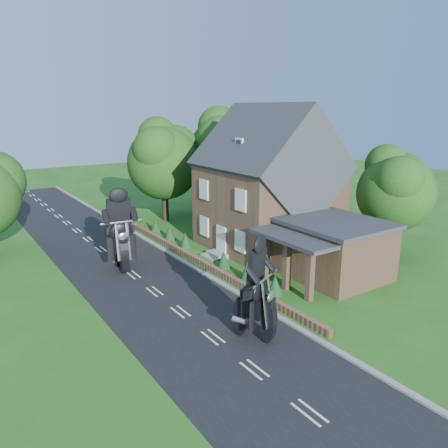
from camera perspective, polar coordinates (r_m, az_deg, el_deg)
ground at (r=22.37m, az=-5.70°, el=-11.37°), size 120.00×120.00×0.00m
road at (r=22.36m, az=-5.70°, el=-11.34°), size 7.00×80.00×0.02m
kerb at (r=24.10m, az=2.04°, el=-9.13°), size 0.30×80.00×0.12m
garden_wall at (r=28.24m, az=-2.88°, el=-5.12°), size 0.30×22.00×0.40m
house at (r=31.44m, az=5.79°, el=4.73°), size 9.54×8.64×10.24m
annex at (r=26.88m, az=13.90°, el=-3.08°), size 7.05×5.94×3.44m
tree_annex_side at (r=32.35m, az=21.78°, el=4.66°), size 5.64×5.20×7.48m
tree_house_right at (r=37.32m, az=10.59°, el=7.48°), size 6.51×6.00×8.40m
tree_behind_house at (r=41.42m, az=0.76°, el=9.90°), size 7.81×7.20×10.08m
tree_behind_left at (r=39.24m, az=-7.40°, el=8.77°), size 6.94×6.40×9.16m
shrub_a at (r=24.13m, az=6.66°, el=-7.92°), size 0.90×0.90×1.10m
shrub_b at (r=25.93m, az=3.06°, el=-6.17°), size 0.90×0.90×1.10m
shrub_c at (r=27.84m, az=-0.05°, el=-4.64°), size 0.90×0.90×1.10m
shrub_d at (r=31.89m, az=-5.08°, el=-2.12°), size 0.90×0.90×1.10m
shrub_e at (r=34.02m, az=-7.13°, el=-1.08°), size 0.90×0.90×1.10m
shrub_f at (r=36.19m, az=-8.93°, el=-0.17°), size 0.90×0.90×1.10m
motorcycle_lead at (r=19.71m, az=4.07°, el=-12.82°), size 1.02×1.56×1.44m
motorcycle_follow at (r=28.19m, az=-13.20°, el=-4.29°), size 0.66×1.73×1.57m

